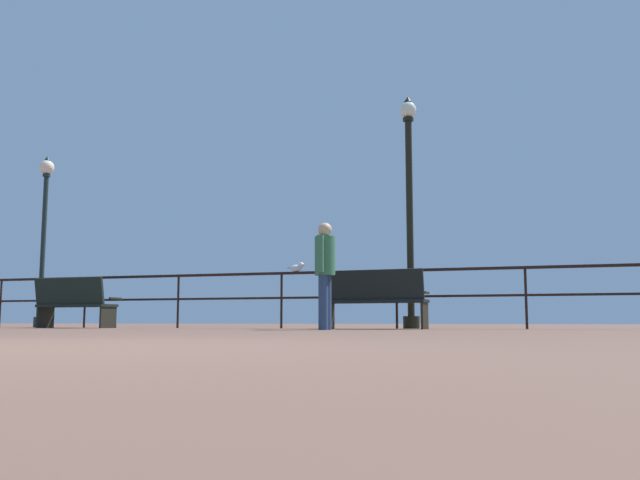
% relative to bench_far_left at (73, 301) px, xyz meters
% --- Properties ---
extents(ground_plane, '(60.00, 60.00, 0.00)m').
position_rel_bench_far_left_xyz_m(ground_plane, '(6.23, -8.36, -0.52)').
color(ground_plane, brown).
extents(pier_railing, '(21.84, 0.05, 1.04)m').
position_rel_bench_far_left_xyz_m(pier_railing, '(6.23, 0.76, 0.26)').
color(pier_railing, black).
rests_on(pier_railing, ground_plane).
extents(bench_far_left, '(1.67, 0.77, 0.97)m').
position_rel_bench_far_left_xyz_m(bench_far_left, '(0.00, 0.00, 0.00)').
color(bench_far_left, black).
rests_on(bench_far_left, ground_plane).
extents(bench_near_left, '(1.76, 0.68, 0.98)m').
position_rel_bench_far_left_xyz_m(bench_near_left, '(6.01, 0.01, 0.03)').
color(bench_near_left, black).
rests_on(bench_near_left, ground_plane).
extents(lamppost_left, '(0.31, 0.31, 3.78)m').
position_rel_bench_far_left_xyz_m(lamppost_left, '(-1.69, 1.05, 1.72)').
color(lamppost_left, '#1B2827').
rests_on(lamppost_left, ground_plane).
extents(lamppost_center, '(0.31, 0.31, 4.27)m').
position_rel_bench_far_left_xyz_m(lamppost_center, '(6.43, 1.05, 1.78)').
color(lamppost_center, black).
rests_on(lamppost_center, ground_plane).
extents(person_by_bench, '(0.31, 0.53, 1.64)m').
position_rel_bench_far_left_xyz_m(person_by_bench, '(5.54, -1.19, 0.42)').
color(person_by_bench, navy).
rests_on(person_by_bench, ground_plane).
extents(seagull_on_rail, '(0.37, 0.16, 0.17)m').
position_rel_bench_far_left_xyz_m(seagull_on_rail, '(4.36, 0.76, 0.60)').
color(seagull_on_rail, silver).
rests_on(seagull_on_rail, pier_railing).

